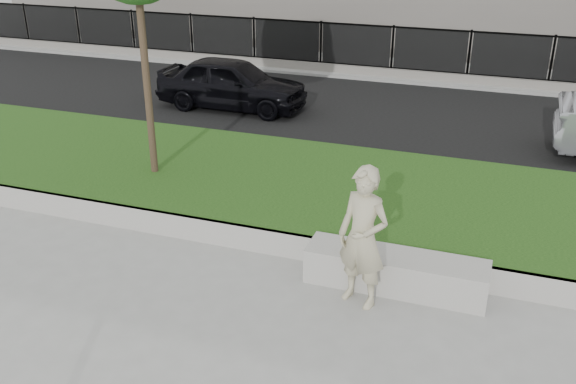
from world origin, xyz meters
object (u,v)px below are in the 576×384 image
at_px(stone_bench, 395,271).
at_px(book, 351,253).
at_px(man, 363,238).
at_px(car_dark, 232,83).

xyz_separation_m(stone_bench, book, (-0.59, -0.16, 0.27)).
bearing_deg(stone_bench, man, -126.80).
bearing_deg(car_dark, man, -144.74).
height_order(stone_bench, book, book).
bearing_deg(book, man, -87.19).
height_order(stone_bench, man, man).
bearing_deg(man, car_dark, 144.31).
distance_m(man, book, 0.60).
height_order(book, car_dark, car_dark).
distance_m(stone_bench, car_dark, 8.86).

